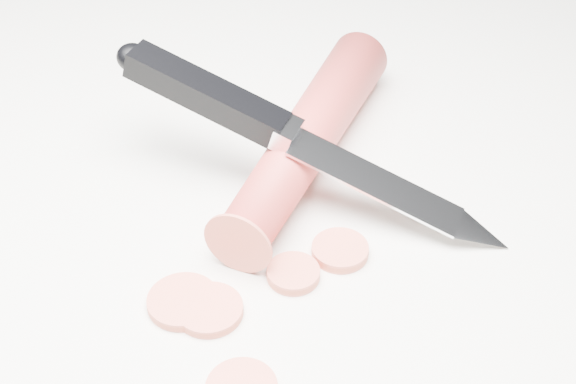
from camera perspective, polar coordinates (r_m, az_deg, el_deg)
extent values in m
plane|color=white|center=(0.47, -3.21, -4.97)|extent=(2.40, 2.40, 0.00)
cylinder|color=red|center=(0.52, 1.44, 3.94)|extent=(0.14, 0.21, 0.04)
cylinder|color=#D95B47|center=(0.45, -7.47, -7.73)|extent=(0.04, 0.04, 0.01)
cylinder|color=#D95B47|center=(0.47, 3.72, -4.17)|extent=(0.03, 0.03, 0.01)
cylinder|color=#D95B47|center=(0.46, 0.38, -5.82)|extent=(0.03, 0.03, 0.01)
cylinder|color=#D95B47|center=(0.44, -5.61, -8.33)|extent=(0.04, 0.04, 0.01)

